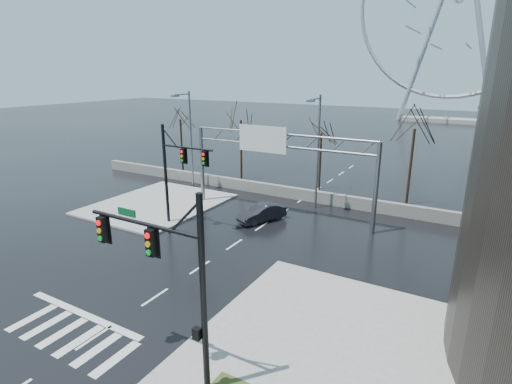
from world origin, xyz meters
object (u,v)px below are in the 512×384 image
Objects in this scene: signal_mast_near at (172,269)px; signal_mast_far at (176,167)px; car at (262,213)px; ferris_wheel at (458,6)px; sign_gantry at (275,156)px.

signal_mast_near is 1.00× the size of signal_mast_far.
signal_mast_far is 7.89m from car.
signal_mast_near reaches higher than car.
signal_mast_far is at bearing -97.20° from ferris_wheel.
ferris_wheel is at bearing 90.08° from signal_mast_near.
ferris_wheel reaches higher than car.
sign_gantry is at bearing 107.92° from car.
sign_gantry is 4.86m from car.
sign_gantry is 0.32× the size of ferris_wheel.
sign_gantry is 3.91× the size of car.
ferris_wheel reaches higher than signal_mast_near.
sign_gantry is at bearing 106.19° from signal_mast_near.
sign_gantry is at bearing -93.84° from ferris_wheel.
signal_mast_near is at bearing -89.92° from ferris_wheel.
signal_mast_near is 0.16× the size of ferris_wheel.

